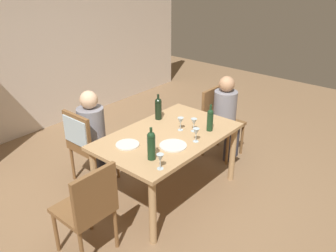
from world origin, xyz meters
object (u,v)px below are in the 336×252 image
wine_glass_near_left (196,132)px  wine_glass_far (160,158)px  wine_glass_centre (181,121)px  dining_table (168,142)px  wine_bottle_tall_green (210,119)px  person_woman_host (226,112)px  chair_left_end (89,206)px  dinner_plate_host (128,145)px  chair_far_left (84,139)px  wine_bottle_short_olive (158,108)px  dinner_plate_guest_left (173,146)px  chair_right_end (219,117)px  person_man_bearded (94,129)px  wine_bottle_dark_red (151,145)px  wine_glass_near_right (194,122)px

wine_glass_near_left → wine_glass_far: size_ratio=1.00×
wine_glass_near_left → wine_glass_centre: (0.11, 0.29, 0.00)m
dining_table → wine_glass_near_left: bearing=-79.3°
wine_bottle_tall_green → person_woman_host: bearing=18.2°
chair_left_end → wine_glass_centre: 1.36m
dinner_plate_host → chair_left_end: bearing=-161.0°
person_woman_host → wine_glass_near_left: bearing=15.2°
chair_far_left → wine_glass_centre: chair_far_left is taller
chair_left_end → wine_bottle_short_olive: 1.50m
chair_far_left → wine_glass_near_left: size_ratio=6.17×
wine_bottle_tall_green → dinner_plate_guest_left: wine_bottle_tall_green is taller
dining_table → dinner_plate_guest_left: size_ratio=5.60×
chair_right_end → person_man_bearded: person_man_bearded is taller
dining_table → dinner_plate_host: dinner_plate_host is taller
dinner_plate_host → wine_glass_centre: bearing=-17.1°
wine_glass_near_left → dinner_plate_host: size_ratio=0.62×
dining_table → dinner_plate_guest_left: (-0.17, -0.21, 0.10)m
chair_far_left → wine_bottle_tall_green: size_ratio=3.06×
chair_far_left → wine_glass_far: bearing=-4.3°
wine_glass_far → dinner_plate_guest_left: (0.40, 0.18, -0.10)m
dining_table → wine_glass_centre: (0.17, -0.03, 0.20)m
chair_right_end → wine_bottle_tall_green: 0.93m
person_man_bearded → wine_bottle_tall_green: 1.36m
dinner_plate_guest_left → wine_bottle_dark_red: bearing=-179.3°
chair_far_left → wine_bottle_dark_red: bearing=-0.9°
wine_glass_far → wine_bottle_tall_green: bearing=6.5°
chair_left_end → wine_bottle_tall_green: size_ratio=3.06×
chair_right_end → wine_bottle_short_olive: 1.01m
wine_glass_near_right → dinner_plate_guest_left: (-0.41, -0.05, -0.10)m
wine_bottle_tall_green → wine_glass_far: wine_bottle_tall_green is taller
wine_bottle_dark_red → dinner_plate_host: wine_bottle_dark_red is taller
chair_left_end → chair_right_end: bearing=4.3°
person_woman_host → wine_glass_near_right: 0.94m
wine_bottle_dark_red → wine_glass_near_left: bearing=-11.4°
chair_right_end → dinner_plate_guest_left: 1.37m
wine_bottle_dark_red → wine_glass_near_right: bearing=4.0°
person_man_bearded → wine_bottle_dark_red: bearing=-8.8°
wine_bottle_dark_red → wine_bottle_tall_green: bearing=-4.6°
wine_glass_far → dinner_plate_guest_left: bearing=24.2°
dining_table → chair_left_end: bearing=-175.7°
wine_glass_near_right → wine_glass_centre: bearing=119.6°
dinner_plate_guest_left → chair_right_end: bearing=12.6°
wine_bottle_short_olive → wine_glass_near_left: bearing=-104.8°
dinner_plate_host → chair_right_end: bearing=-2.4°
chair_left_end → wine_bottle_short_olive: (1.39, 0.44, 0.35)m
wine_glass_near_right → person_man_bearded: bearing=118.9°
wine_glass_centre → wine_glass_near_right: (0.07, -0.13, 0.00)m
wine_glass_near_right → dinner_plate_host: bearing=155.4°
wine_glass_near_left → wine_glass_centre: same height
dining_table → wine_glass_centre: 0.26m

